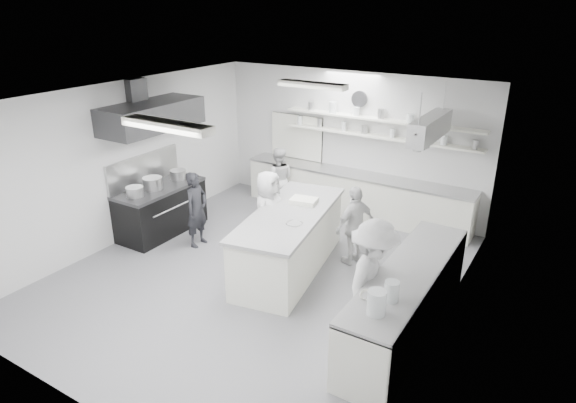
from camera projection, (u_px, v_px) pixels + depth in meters
The scene contains 27 objects.
floor at pixel (258, 274), 8.54m from camera, with size 6.00×7.00×0.02m, color gray.
ceiling at pixel (253, 96), 7.41m from camera, with size 6.00×7.00×0.02m, color silver.
wall_back at pixel (350, 142), 10.74m from camera, with size 6.00×0.04×3.00m, color silver.
wall_front at pixel (63, 294), 5.21m from camera, with size 6.00×0.04×3.00m, color silver.
wall_left at pixel (125, 162), 9.43m from camera, with size 0.04×7.00×3.00m, color silver.
wall_right at pixel (445, 235), 6.51m from camera, with size 0.04×7.00×3.00m, color silver.
stove at pixel (161, 211), 9.94m from camera, with size 0.80×1.80×0.90m, color black.
exhaust_hood at pixel (152, 116), 9.23m from camera, with size 0.85×2.00×0.50m, color #37383A.
back_counter at pixel (354, 194), 10.74m from camera, with size 5.00×0.60×0.92m, color white.
shelf_lower at pixel (379, 137), 10.20m from camera, with size 4.20×0.26×0.04m, color white.
shelf_upper at pixel (380, 120), 10.07m from camera, with size 4.20×0.26×0.04m, color white.
pass_through_window at pixel (297, 137), 11.37m from camera, with size 1.30×0.04×1.00m, color black.
wall_clock at pixel (360, 99), 10.25m from camera, with size 0.32×0.32×0.05m, color silver.
right_counter at pixel (407, 302), 6.91m from camera, with size 0.74×3.30×0.94m, color white.
pot_rack at pixel (430, 128), 8.60m from camera, with size 0.30×1.60×0.40m, color #AFAFAF.
light_fixture_front at pixel (167, 125), 6.01m from camera, with size 1.30×0.25×0.10m, color white.
light_fixture_rear at pixel (312, 85), 8.85m from camera, with size 1.30×0.25×0.10m, color white.
prep_island at pixel (289, 242), 8.53m from camera, with size 1.02×2.74×1.01m, color white.
stove_pot at pixel (153, 184), 9.60m from camera, with size 0.37×0.37×0.28m, color #AFAFAF.
cook_stove at pixel (197, 209), 9.31m from camera, with size 0.53×0.34×1.44m, color black.
cook_back at pixel (278, 179), 10.91m from camera, with size 0.69×0.54×1.42m, color silver.
cook_island_left at pixel (268, 214), 8.89m from camera, with size 0.78×0.51×1.60m, color silver.
cook_island_right at pixel (355, 225), 8.67m from camera, with size 0.84×0.35×1.43m, color silver.
cook_right at pixel (373, 282), 6.60m from camera, with size 1.14×0.66×1.77m, color silver.
bowl_island_a at pixel (294, 225), 7.91m from camera, with size 0.25×0.25×0.06m, color #AFAFAF.
bowl_island_b at pixel (301, 208), 8.54m from camera, with size 0.17×0.17×0.05m, color white.
bowl_right at pixel (370, 297), 6.12m from camera, with size 0.25×0.25×0.06m, color white.
Camera 1 is at (4.34, -6.08, 4.34)m, focal length 31.27 mm.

